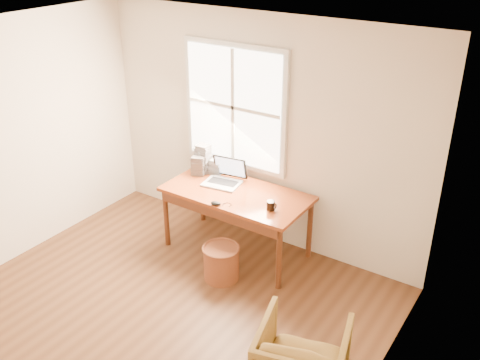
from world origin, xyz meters
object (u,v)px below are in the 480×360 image
Objects in this scene: desk at (237,194)px; cd_stack_a at (201,160)px; laptop at (221,172)px; coffee_mug at (271,205)px; wicker_stool at (221,263)px; armchair at (302,360)px.

cd_stack_a reaches higher than desk.
laptop reaches higher than coffee_mug.
laptop is (-0.24, 0.06, 0.17)m from desk.
desk is 0.30m from laptop.
laptop reaches higher than cd_stack_a.
laptop reaches higher than desk.
laptop is at bearing 166.87° from desk.
wicker_stool is at bearing -64.52° from laptop.
coffee_mug is (0.75, -0.19, -0.10)m from laptop.
wicker_stool is 1.31m from cd_stack_a.
laptop is 0.44m from cd_stack_a.
laptop is at bearing -22.68° from cd_stack_a.
laptop is 0.78m from coffee_mug.
wicker_stool is at bearing -42.94° from cd_stack_a.
armchair is at bearing -28.68° from coffee_mug.
armchair is at bearing -47.87° from laptop.
desk is at bearing -172.62° from coffee_mug.
coffee_mug is 0.35× the size of cd_stack_a.
armchair is at bearing -36.37° from cd_stack_a.
armchair is 7.18× the size of coffee_mug.
coffee_mug is at bearing -14.38° from desk.
desk is at bearing -22.01° from laptop.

